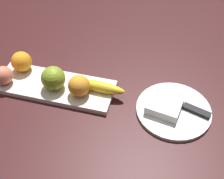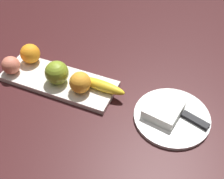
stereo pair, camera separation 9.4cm
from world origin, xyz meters
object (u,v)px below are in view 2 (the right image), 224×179
Objects in this scene: banana at (101,85)px; knife at (191,118)px; dinner_plate at (172,117)px; folded_napkin at (163,110)px; apple at (57,73)px; orange_near_apple at (30,54)px; fruit_tray at (59,81)px; peach at (11,65)px; orange_near_banana at (80,83)px.

knife is (-0.31, 0.00, -0.02)m from banana.
folded_napkin reaches higher than dinner_plate.
apple is at bearing 1.30° from dinner_plate.
orange_near_apple reaches higher than banana.
fruit_tray reaches higher than dinner_plate.
peach is 0.56m from folded_napkin.
folded_napkin is 0.09m from knife.
folded_napkin reaches higher than fruit_tray.
apple is at bearing 159.18° from orange_near_apple.
folded_napkin is at bearing -177.11° from peach.
folded_napkin is at bearing -176.51° from orange_near_banana.
knife is at bearing -178.11° from banana.
banana is 2.71× the size of peach.
peach reaches higher than fruit_tray.
fruit_tray is 0.16m from banana.
orange_near_apple is 1.00× the size of orange_near_banana.
banana reaches higher than dinner_plate.
folded_napkin reaches higher than knife.
dinner_plate is (-0.42, 0.00, -0.00)m from fruit_tray.
knife is at bearing 176.56° from orange_near_apple.
orange_near_banana is (-0.10, 0.02, 0.05)m from fruit_tray.
orange_near_apple reaches higher than fruit_tray.
banana is at bearing -3.38° from folded_napkin.
orange_near_apple is 0.66× the size of folded_napkin.
folded_napkin is (-0.56, -0.03, -0.02)m from peach.
fruit_tray is 0.11m from orange_near_banana.
folded_napkin is (-0.53, 0.05, -0.03)m from orange_near_apple.
folded_napkin is at bearing 179.16° from banana.
banana is 0.34m from peach.
peach reaches higher than knife.
apple is 0.18m from peach.
banana is at bearing -2.97° from dinner_plate.
orange_near_banana is at bearing 3.49° from folded_napkin.
orange_near_banana is at bearing -177.74° from peach.
folded_napkin is (-0.29, -0.02, -0.03)m from orange_near_banana.
knife is (-0.37, -0.03, -0.04)m from orange_near_banana.
apple is 0.41m from dinner_plate.
banana is 0.31m from knife.
fruit_tray is at bearing 0.00° from folded_napkin.
orange_near_banana is at bearing 175.11° from apple.
folded_napkin is at bearing 174.95° from orange_near_apple.
knife is at bearing -177.67° from apple.
orange_near_apple is 0.25m from orange_near_banana.
orange_near_banana is at bearing 165.15° from orange_near_apple.
orange_near_apple is at bearing -4.78° from dinner_plate.
fruit_tray is 5.69× the size of orange_near_apple.
apple is at bearing -173.95° from peach.
orange_near_apple is (0.14, -0.05, 0.05)m from fruit_tray.
orange_near_banana is (0.06, 0.03, 0.02)m from banana.
orange_near_banana is at bearing 21.10° from knife.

